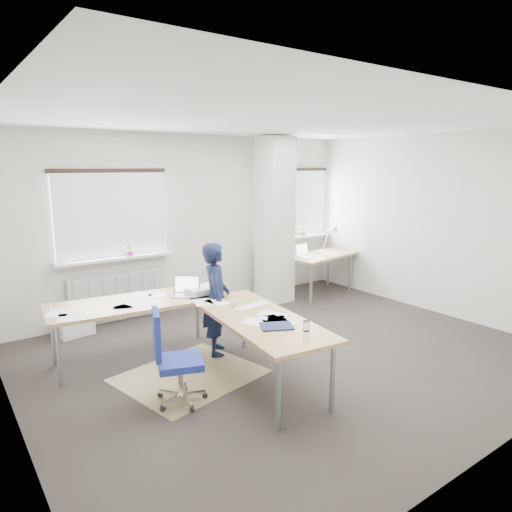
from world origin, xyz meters
TOP-DOWN VIEW (x-y plane):
  - ground at (0.00, 0.00)m, footprint 6.00×6.00m
  - room_shell at (0.18, 0.45)m, footprint 6.04×5.04m
  - floor_mat at (-1.27, 0.19)m, footprint 1.66×1.49m
  - white_crate at (-1.98, 2.25)m, footprint 0.50×0.39m
  - desk_main at (-1.10, 0.31)m, footprint 2.41×2.86m
  - desk_side at (2.25, 1.80)m, footprint 1.50×0.93m
  - task_chair at (-1.65, -0.26)m, footprint 0.55×0.54m
  - person at (-0.69, 0.57)m, footprint 0.54×0.61m

SIDE VIEW (x-z plane):
  - ground at x=0.00m, z-range 0.00..0.00m
  - floor_mat at x=-1.27m, z-range 0.00..0.01m
  - white_crate at x=-1.98m, z-range 0.00..0.27m
  - task_chair at x=-1.65m, z-range -0.21..0.75m
  - desk_side at x=2.25m, z-range 0.08..1.29m
  - desk_main at x=-1.10m, z-range 0.21..1.17m
  - person at x=-0.69m, z-range 0.00..1.40m
  - room_shell at x=0.18m, z-range 0.34..3.16m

